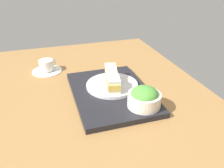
% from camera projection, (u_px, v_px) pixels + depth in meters
% --- Properties ---
extents(ground_plane, '(1.40, 1.00, 0.03)m').
position_uv_depth(ground_plane, '(93.00, 102.00, 0.96)').
color(ground_plane, olive).
extents(serving_tray, '(0.43, 0.30, 0.02)m').
position_uv_depth(serving_tray, '(111.00, 93.00, 0.98)').
color(serving_tray, black).
rests_on(serving_tray, ground_plane).
extents(sandwich_plate, '(0.22, 0.22, 0.01)m').
position_uv_depth(sandwich_plate, '(112.00, 85.00, 1.00)').
color(sandwich_plate, silver).
rests_on(sandwich_plate, serving_tray).
extents(sandwich_near, '(0.08, 0.06, 0.06)m').
position_uv_depth(sandwich_near, '(114.00, 84.00, 0.93)').
color(sandwich_near, '#EFE5C1').
rests_on(sandwich_near, sandwich_plate).
extents(sandwich_middle, '(0.08, 0.07, 0.05)m').
position_uv_depth(sandwich_middle, '(112.00, 79.00, 0.98)').
color(sandwich_middle, beige).
rests_on(sandwich_middle, sandwich_plate).
extents(sandwich_far, '(0.08, 0.06, 0.06)m').
position_uv_depth(sandwich_far, '(111.00, 72.00, 1.03)').
color(sandwich_far, beige).
rests_on(sandwich_far, sandwich_plate).
extents(salad_bowl, '(0.12, 0.12, 0.08)m').
position_uv_depth(salad_bowl, '(144.00, 98.00, 0.85)').
color(salad_bowl, silver).
rests_on(salad_bowl, serving_tray).
extents(coffee_cup, '(0.15, 0.15, 0.06)m').
position_uv_depth(coffee_cup, '(47.00, 67.00, 1.18)').
color(coffee_cup, white).
rests_on(coffee_cup, ground_plane).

